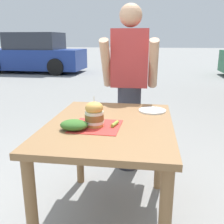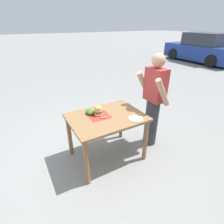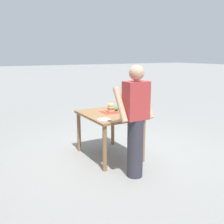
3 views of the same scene
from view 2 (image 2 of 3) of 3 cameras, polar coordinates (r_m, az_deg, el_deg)
name	(u,v)px [view 2 (image 2 of 3)]	position (r m, az deg, el deg)	size (l,w,h in m)	color
ground_plane	(107,156)	(3.20, -1.60, -14.07)	(80.00, 80.00, 0.00)	gray
patio_table	(107,123)	(2.80, -1.78, -3.70)	(0.87, 1.16, 0.80)	olive
serving_paper	(99,116)	(2.76, -4.34, -1.17)	(0.32, 0.32, 0.00)	red
sandwich	(98,110)	(2.73, -4.50, 0.49)	(0.13, 0.13, 0.20)	gold
pickle_spear	(104,118)	(2.67, -2.70, -1.86)	(0.02, 0.02, 0.10)	#8EA83D
side_plate_with_forks	(136,119)	(2.68, 7.75, -2.12)	(0.22, 0.22, 0.02)	white
side_salad	(90,112)	(2.82, -7.10, 0.05)	(0.18, 0.14, 0.07)	#386B28
diner_across_table	(154,101)	(3.14, 13.42, 3.49)	(0.55, 0.35, 1.69)	#33333D
parked_car_near_curb	(202,49)	(12.02, 27.25, 17.81)	(4.24, 1.91, 1.60)	navy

